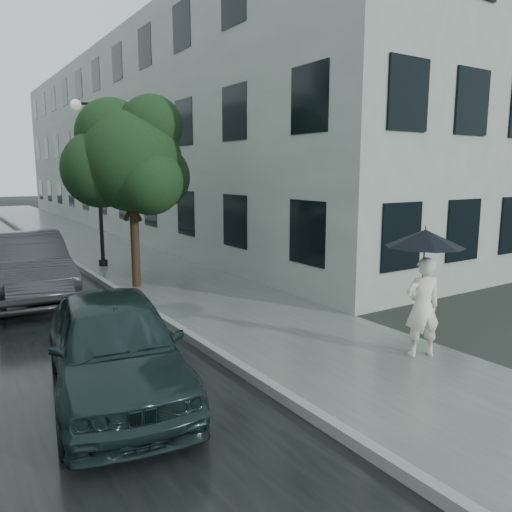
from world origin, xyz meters
TOP-DOWN VIEW (x-y plane):
  - ground at (0.00, 0.00)m, footprint 120.00×120.00m
  - sidewalk at (0.25, 12.00)m, footprint 3.50×60.00m
  - kerb_near at (-1.57, 12.00)m, footprint 0.15×60.00m
  - building_near at (5.47, 19.50)m, footprint 7.02×36.00m
  - pedestrian at (1.29, -0.75)m, footprint 0.70×0.59m
  - umbrella at (1.30, -0.71)m, footprint 1.27×1.27m
  - street_tree at (-0.88, 6.78)m, footprint 3.34×3.03m
  - lamp_post at (-0.93, 10.09)m, footprint 0.84×0.41m
  - car_near at (-3.36, 0.56)m, footprint 2.31×4.31m
  - car_far at (-3.50, 6.87)m, footprint 1.82×4.78m

SIDE VIEW (x-z plane):
  - ground at x=0.00m, z-range 0.00..0.00m
  - sidewalk at x=0.25m, z-range 0.00..0.01m
  - kerb_near at x=-1.57m, z-range 0.00..0.15m
  - car_near at x=-3.36m, z-range 0.01..1.40m
  - car_far at x=-3.50m, z-range 0.01..1.56m
  - pedestrian at x=1.29m, z-range 0.01..1.66m
  - umbrella at x=1.30m, z-range 1.35..2.56m
  - lamp_post at x=-0.93m, z-range 0.37..5.51m
  - street_tree at x=-0.88m, z-range 0.83..5.75m
  - building_near at x=5.47m, z-range 0.00..9.00m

